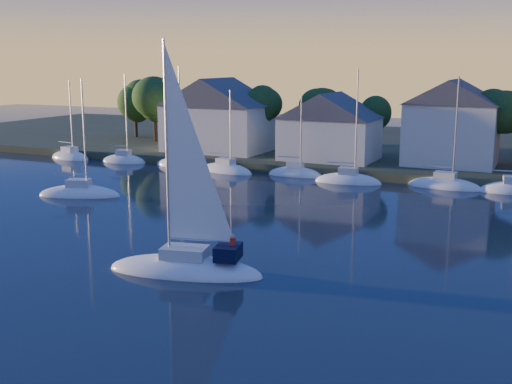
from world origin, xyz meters
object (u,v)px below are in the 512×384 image
Objects in this scene: clubhouse_east at (452,121)px; hero_sailboat at (187,263)px; clubhouse_west at (218,114)px; clubhouse_centre at (330,125)px; drifting_sailboat_left at (79,195)px.

clubhouse_east is 45.10m from hero_sailboat.
clubhouse_west is 48.02m from hero_sailboat.
clubhouse_west is 1.18× the size of clubhouse_centre.
clubhouse_west is 0.90× the size of hero_sailboat.
clubhouse_centre is 0.76× the size of hero_sailboat.
clubhouse_east is (14.00, 2.00, 0.87)m from clubhouse_centre.
clubhouse_centre is 1.10× the size of clubhouse_east.
clubhouse_west is at bearing 176.42° from clubhouse_centre.
hero_sailboat reaches higher than clubhouse_centre.
drifting_sailboat_left reaches higher than clubhouse_east.
clubhouse_west is at bearing 68.30° from drifting_sailboat_left.
hero_sailboat is (-9.00, -43.86, -5.38)m from clubhouse_east.
clubhouse_east is at bearing -113.87° from hero_sailboat.
clubhouse_east is at bearing 22.27° from drifting_sailboat_left.
clubhouse_centre is at bearing -171.87° from clubhouse_east.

